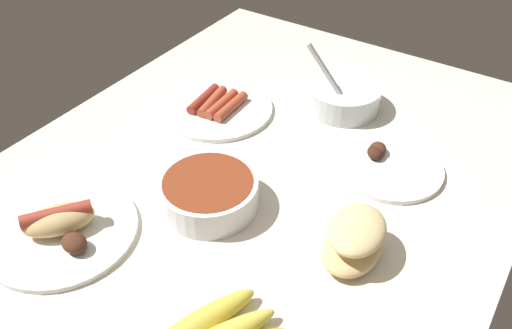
# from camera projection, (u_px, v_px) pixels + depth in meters

# --- Properties ---
(ground_plane) EXTENTS (1.20, 0.90, 0.03)m
(ground_plane) POSITION_uv_depth(u_px,v_px,m) (255.00, 180.00, 1.00)
(ground_plane) COLOR silver
(bowl_coleslaw) EXTENTS (0.16, 0.16, 0.15)m
(bowl_coleslaw) POSITION_uv_depth(u_px,v_px,m) (343.00, 96.00, 1.14)
(bowl_coleslaw) COLOR silver
(bowl_coleslaw) RESTS_ON ground_plane
(bread_stack) EXTENTS (0.13, 0.10, 0.07)m
(bread_stack) POSITION_uv_depth(u_px,v_px,m) (354.00, 240.00, 0.81)
(bread_stack) COLOR #DBB77A
(bread_stack) RESTS_ON ground_plane
(bowl_chili) EXTENTS (0.17, 0.17, 0.05)m
(bowl_chili) POSITION_uv_depth(u_px,v_px,m) (209.00, 192.00, 0.91)
(bowl_chili) COLOR white
(bowl_chili) RESTS_ON ground_plane
(plate_sausages) EXTENTS (0.24, 0.24, 0.03)m
(plate_sausages) POSITION_uv_depth(u_px,v_px,m) (217.00, 107.00, 1.15)
(plate_sausages) COLOR white
(plate_sausages) RESTS_ON ground_plane
(plate_grilled_meat) EXTENTS (0.19, 0.19, 0.03)m
(plate_grilled_meat) POSITION_uv_depth(u_px,v_px,m) (389.00, 166.00, 1.00)
(plate_grilled_meat) COLOR white
(plate_grilled_meat) RESTS_ON ground_plane
(plate_hotdog_assembled) EXTENTS (0.25, 0.25, 0.06)m
(plate_hotdog_assembled) POSITION_uv_depth(u_px,v_px,m) (61.00, 227.00, 0.86)
(plate_hotdog_assembled) COLOR white
(plate_hotdog_assembled) RESTS_ON ground_plane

